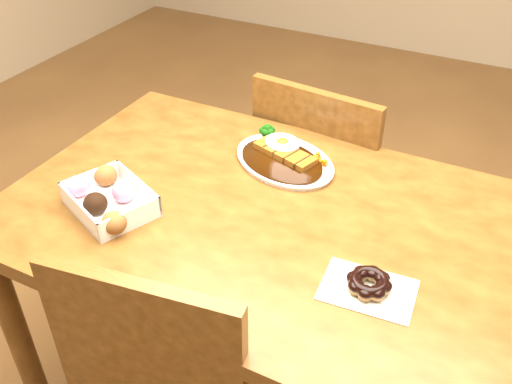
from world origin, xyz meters
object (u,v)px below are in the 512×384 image
at_px(donut_box, 108,198).
at_px(table, 262,244).
at_px(chair_far, 327,185).
at_px(katsu_curry_plate, 284,157).
at_px(pon_de_ring, 369,284).

bearing_deg(donut_box, table, 24.56).
bearing_deg(table, chair_far, 92.85).
height_order(table, katsu_curry_plate, katsu_curry_plate).
distance_m(chair_far, donut_box, 0.80).
relative_size(chair_far, katsu_curry_plate, 2.55).
height_order(chair_far, pon_de_ring, chair_far).
height_order(chair_far, katsu_curry_plate, chair_far).
distance_m(table, pon_de_ring, 0.34).
bearing_deg(chair_far, pon_de_ring, 121.66).
bearing_deg(table, pon_de_ring, -23.83).
bearing_deg(chair_far, donut_box, 72.27).
relative_size(katsu_curry_plate, pon_de_ring, 1.79).
height_order(table, donut_box, donut_box).
bearing_deg(katsu_curry_plate, pon_de_ring, -45.54).
xyz_separation_m(table, donut_box, (-0.32, -0.15, 0.13)).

